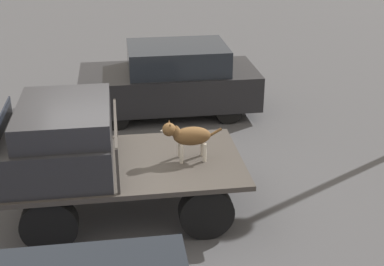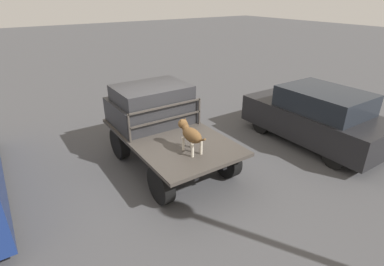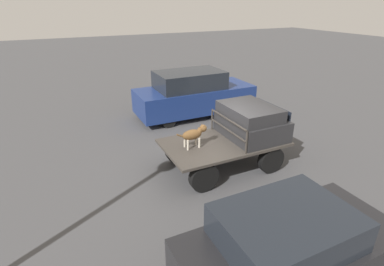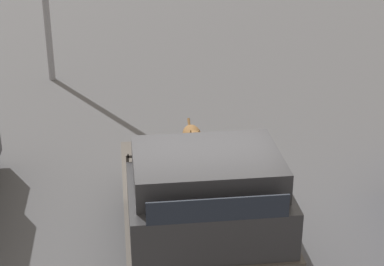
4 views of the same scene
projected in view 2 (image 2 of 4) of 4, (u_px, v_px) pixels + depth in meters
The scene contains 6 objects.
ground_plane at pixel (171, 165), 7.66m from camera, with size 80.00×80.00×0.00m, color #474749.
flatbed_truck at pixel (170, 143), 7.39m from camera, with size 3.67×2.09×0.88m.
truck_cab at pixel (151, 105), 7.80m from camera, with size 1.59×1.97×1.01m.
truck_headboard at pixel (167, 115), 7.18m from camera, with size 0.04×1.97×0.70m.
dog at pixel (190, 134), 6.36m from camera, with size 0.98×0.29×0.68m.
parked_sedan at pixel (316, 116), 8.52m from camera, with size 4.04×1.83×1.63m.
Camera 2 is at (-5.77, 3.21, 4.01)m, focal length 28.00 mm.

